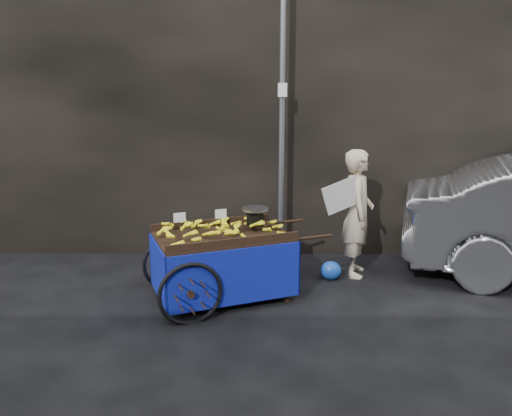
{
  "coord_description": "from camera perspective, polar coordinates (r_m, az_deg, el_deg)",
  "views": [
    {
      "loc": [
        -0.01,
        -5.53,
        2.41
      ],
      "look_at": [
        -0.05,
        0.5,
        0.97
      ],
      "focal_mm": 35.0,
      "sensor_mm": 36.0,
      "label": 1
    }
  ],
  "objects": [
    {
      "name": "ground",
      "position": [
        6.03,
        0.42,
        -10.13
      ],
      "size": [
        80.0,
        80.0,
        0.0
      ],
      "primitive_type": "plane",
      "color": "black",
      "rests_on": "ground"
    },
    {
      "name": "building_wall",
      "position": [
        8.14,
        3.28,
        14.04
      ],
      "size": [
        13.5,
        2.0,
        5.0
      ],
      "color": "black",
      "rests_on": "ground"
    },
    {
      "name": "street_pole",
      "position": [
        6.84,
        2.99,
        10.03
      ],
      "size": [
        0.12,
        0.1,
        4.0
      ],
      "color": "slate",
      "rests_on": "ground"
    },
    {
      "name": "banana_cart",
      "position": [
        5.77,
        -4.3,
        -3.88
      ],
      "size": [
        2.27,
        1.61,
        1.13
      ],
      "rotation": [
        0.0,
        0.0,
        0.37
      ],
      "color": "black",
      "rests_on": "ground"
    },
    {
      "name": "vendor",
      "position": [
        6.62,
        11.54,
        -0.58
      ],
      "size": [
        0.77,
        0.67,
        1.67
      ],
      "rotation": [
        0.0,
        0.0,
        1.41
      ],
      "color": "#C6B193",
      "rests_on": "ground"
    },
    {
      "name": "plastic_bag",
      "position": [
        6.58,
        8.54,
        -7.07
      ],
      "size": [
        0.27,
        0.22,
        0.24
      ],
      "primitive_type": "ellipsoid",
      "color": "#1748AF",
      "rests_on": "ground"
    }
  ]
}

